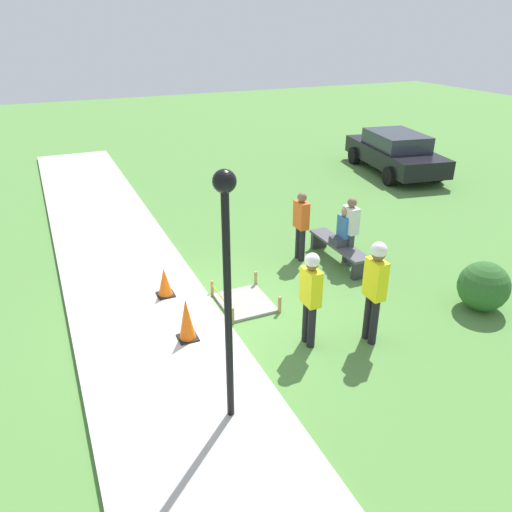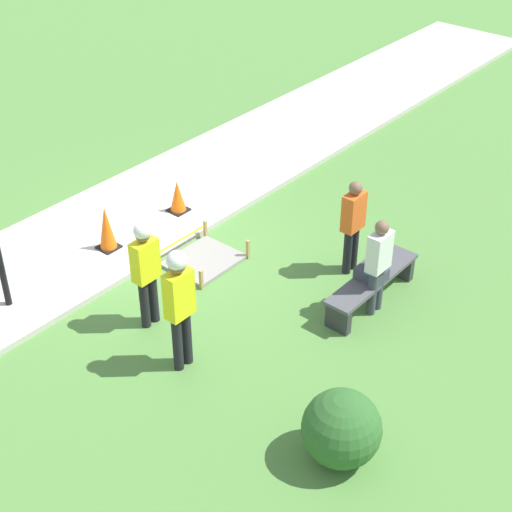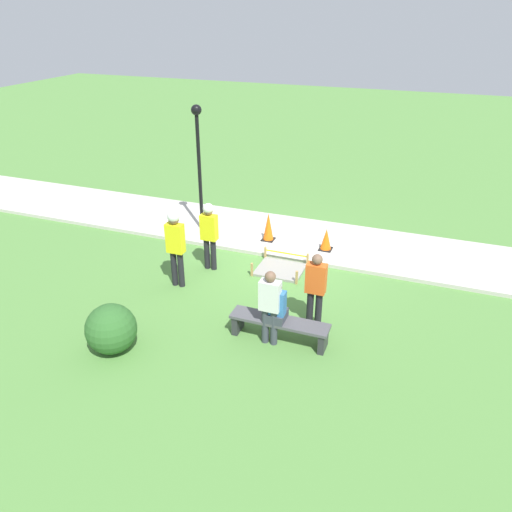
{
  "view_description": "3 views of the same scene",
  "coord_description": "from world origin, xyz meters",
  "px_view_note": "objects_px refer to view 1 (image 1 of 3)",
  "views": [
    {
      "loc": [
        7.69,
        -2.69,
        5.16
      ],
      "look_at": [
        -0.61,
        1.0,
        0.81
      ],
      "focal_mm": 35.0,
      "sensor_mm": 36.0,
      "label": 1
    },
    {
      "loc": [
        7.47,
        8.19,
        7.38
      ],
      "look_at": [
        -0.1,
        1.83,
        0.72
      ],
      "focal_mm": 55.0,
      "sensor_mm": 36.0,
      "label": 2
    },
    {
      "loc": [
        -3.52,
        11.05,
        5.99
      ],
      "look_at": [
        0.02,
        1.63,
        0.87
      ],
      "focal_mm": 35.0,
      "sensor_mm": 36.0,
      "label": 3
    }
  ],
  "objects_px": {
    "park_bench": "(339,249)",
    "person_seated_on_bench": "(343,230)",
    "traffic_cone_near_patch": "(165,282)",
    "lamppost_near": "(227,265)",
    "worker_assistant": "(375,283)",
    "parked_car_black": "(395,152)",
    "bystander_in_orange_shirt": "(301,223)",
    "worker_supervisor": "(311,292)",
    "traffic_cone_far_patch": "(187,319)",
    "bystander_in_gray_shirt": "(350,228)"
  },
  "relations": [
    {
      "from": "traffic_cone_far_patch",
      "to": "bystander_in_gray_shirt",
      "type": "xyz_separation_m",
      "value": [
        -1.54,
        4.31,
        0.4
      ]
    },
    {
      "from": "bystander_in_orange_shirt",
      "to": "bystander_in_gray_shirt",
      "type": "relative_size",
      "value": 1.03
    },
    {
      "from": "traffic_cone_near_patch",
      "to": "traffic_cone_far_patch",
      "type": "height_order",
      "value": "traffic_cone_far_patch"
    },
    {
      "from": "traffic_cone_near_patch",
      "to": "bystander_in_orange_shirt",
      "type": "relative_size",
      "value": 0.36
    },
    {
      "from": "traffic_cone_near_patch",
      "to": "park_bench",
      "type": "height_order",
      "value": "traffic_cone_near_patch"
    },
    {
      "from": "traffic_cone_far_patch",
      "to": "worker_assistant",
      "type": "relative_size",
      "value": 0.42
    },
    {
      "from": "worker_supervisor",
      "to": "parked_car_black",
      "type": "relative_size",
      "value": 0.36
    },
    {
      "from": "worker_supervisor",
      "to": "worker_assistant",
      "type": "height_order",
      "value": "worker_assistant"
    },
    {
      "from": "park_bench",
      "to": "bystander_in_gray_shirt",
      "type": "relative_size",
      "value": 1.24
    },
    {
      "from": "worker_assistant",
      "to": "bystander_in_gray_shirt",
      "type": "relative_size",
      "value": 1.19
    },
    {
      "from": "worker_assistant",
      "to": "lamppost_near",
      "type": "distance_m",
      "value": 3.3
    },
    {
      "from": "person_seated_on_bench",
      "to": "worker_supervisor",
      "type": "xyz_separation_m",
      "value": [
        2.5,
        -2.28,
        0.22
      ]
    },
    {
      "from": "parked_car_black",
      "to": "worker_supervisor",
      "type": "bearing_deg",
      "value": -35.16
    },
    {
      "from": "traffic_cone_far_patch",
      "to": "lamppost_near",
      "type": "distance_m",
      "value": 2.81
    },
    {
      "from": "traffic_cone_far_patch",
      "to": "worker_supervisor",
      "type": "height_order",
      "value": "worker_supervisor"
    },
    {
      "from": "traffic_cone_far_patch",
      "to": "person_seated_on_bench",
      "type": "xyz_separation_m",
      "value": [
        -1.64,
        4.2,
        0.33
      ]
    },
    {
      "from": "traffic_cone_near_patch",
      "to": "traffic_cone_far_patch",
      "type": "distance_m",
      "value": 1.64
    },
    {
      "from": "traffic_cone_far_patch",
      "to": "worker_assistant",
      "type": "distance_m",
      "value": 3.26
    },
    {
      "from": "traffic_cone_near_patch",
      "to": "lamppost_near",
      "type": "height_order",
      "value": "lamppost_near"
    },
    {
      "from": "park_bench",
      "to": "bystander_in_orange_shirt",
      "type": "height_order",
      "value": "bystander_in_orange_shirt"
    },
    {
      "from": "bystander_in_orange_shirt",
      "to": "bystander_in_gray_shirt",
      "type": "height_order",
      "value": "bystander_in_orange_shirt"
    },
    {
      "from": "traffic_cone_near_patch",
      "to": "bystander_in_gray_shirt",
      "type": "height_order",
      "value": "bystander_in_gray_shirt"
    },
    {
      "from": "park_bench",
      "to": "bystander_in_orange_shirt",
      "type": "xyz_separation_m",
      "value": [
        -0.5,
        -0.74,
        0.58
      ]
    },
    {
      "from": "bystander_in_orange_shirt",
      "to": "parked_car_black",
      "type": "height_order",
      "value": "bystander_in_orange_shirt"
    },
    {
      "from": "person_seated_on_bench",
      "to": "lamppost_near",
      "type": "relative_size",
      "value": 0.25
    },
    {
      "from": "lamppost_near",
      "to": "bystander_in_orange_shirt",
      "type": "bearing_deg",
      "value": 141.18
    },
    {
      "from": "bystander_in_orange_shirt",
      "to": "traffic_cone_near_patch",
      "type": "bearing_deg",
      "value": -80.59
    },
    {
      "from": "park_bench",
      "to": "parked_car_black",
      "type": "bearing_deg",
      "value": 133.36
    },
    {
      "from": "person_seated_on_bench",
      "to": "lamppost_near",
      "type": "bearing_deg",
      "value": -48.84
    },
    {
      "from": "traffic_cone_far_patch",
      "to": "worker_assistant",
      "type": "height_order",
      "value": "worker_assistant"
    },
    {
      "from": "traffic_cone_far_patch",
      "to": "park_bench",
      "type": "height_order",
      "value": "traffic_cone_far_patch"
    },
    {
      "from": "park_bench",
      "to": "bystander_in_orange_shirt",
      "type": "bearing_deg",
      "value": -124.17
    },
    {
      "from": "traffic_cone_far_patch",
      "to": "park_bench",
      "type": "relative_size",
      "value": 0.4
    },
    {
      "from": "person_seated_on_bench",
      "to": "worker_assistant",
      "type": "relative_size",
      "value": 0.47
    },
    {
      "from": "traffic_cone_far_patch",
      "to": "worker_supervisor",
      "type": "relative_size",
      "value": 0.45
    },
    {
      "from": "park_bench",
      "to": "bystander_in_orange_shirt",
      "type": "relative_size",
      "value": 1.2
    },
    {
      "from": "person_seated_on_bench",
      "to": "bystander_in_gray_shirt",
      "type": "relative_size",
      "value": 0.56
    },
    {
      "from": "person_seated_on_bench",
      "to": "parked_car_black",
      "type": "height_order",
      "value": "parked_car_black"
    },
    {
      "from": "worker_assistant",
      "to": "lamppost_near",
      "type": "bearing_deg",
      "value": -74.65
    },
    {
      "from": "traffic_cone_far_patch",
      "to": "parked_car_black",
      "type": "height_order",
      "value": "parked_car_black"
    },
    {
      "from": "traffic_cone_near_patch",
      "to": "traffic_cone_far_patch",
      "type": "xyz_separation_m",
      "value": [
        1.64,
        -0.03,
        0.1
      ]
    },
    {
      "from": "worker_assistant",
      "to": "parked_car_black",
      "type": "xyz_separation_m",
      "value": [
        -8.52,
        7.15,
        -0.4
      ]
    },
    {
      "from": "parked_car_black",
      "to": "traffic_cone_far_patch",
      "type": "bearing_deg",
      "value": -44.23
    },
    {
      "from": "park_bench",
      "to": "worker_supervisor",
      "type": "height_order",
      "value": "worker_supervisor"
    },
    {
      "from": "park_bench",
      "to": "person_seated_on_bench",
      "type": "xyz_separation_m",
      "value": [
        0.05,
        0.05,
        0.48
      ]
    },
    {
      "from": "worker_supervisor",
      "to": "traffic_cone_near_patch",
      "type": "bearing_deg",
      "value": -142.95
    },
    {
      "from": "traffic_cone_far_patch",
      "to": "bystander_in_orange_shirt",
      "type": "bearing_deg",
      "value": 122.78
    },
    {
      "from": "bystander_in_gray_shirt",
      "to": "worker_supervisor",
      "type": "bearing_deg",
      "value": -44.84
    },
    {
      "from": "traffic_cone_far_patch",
      "to": "park_bench",
      "type": "distance_m",
      "value": 4.49
    },
    {
      "from": "park_bench",
      "to": "traffic_cone_near_patch",
      "type": "bearing_deg",
      "value": -89.23
    }
  ]
}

